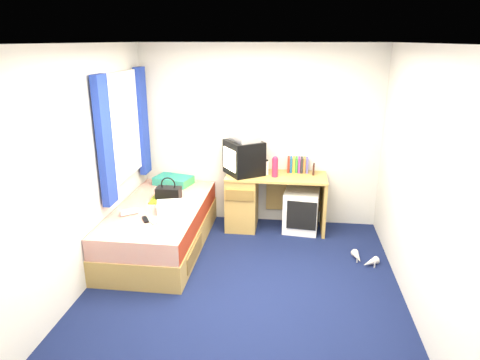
# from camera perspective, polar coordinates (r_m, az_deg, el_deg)

# --- Properties ---
(ground) EXTENTS (3.40, 3.40, 0.00)m
(ground) POSITION_cam_1_polar(r_m,az_deg,el_deg) (4.62, 0.57, -13.54)
(ground) COLOR #0C1438
(ground) RESTS_ON ground
(room_shell) EXTENTS (3.40, 3.40, 3.40)m
(room_shell) POSITION_cam_1_polar(r_m,az_deg,el_deg) (4.05, 0.63, 4.22)
(room_shell) COLOR white
(room_shell) RESTS_ON ground
(bed) EXTENTS (1.01, 2.00, 0.54)m
(bed) POSITION_cam_1_polar(r_m,az_deg,el_deg) (5.31, -10.46, -6.13)
(bed) COLOR tan
(bed) RESTS_ON ground
(pillow) EXTENTS (0.55, 0.43, 0.11)m
(pillow) POSITION_cam_1_polar(r_m,az_deg,el_deg) (5.93, -8.86, -0.06)
(pillow) COLOR #196CA4
(pillow) RESTS_ON bed
(desk) EXTENTS (1.30, 0.55, 0.75)m
(desk) POSITION_cam_1_polar(r_m,az_deg,el_deg) (5.73, 2.03, -2.49)
(desk) COLOR tan
(desk) RESTS_ON ground
(storage_cube) EXTENTS (0.49, 0.49, 0.55)m
(storage_cube) POSITION_cam_1_polar(r_m,az_deg,el_deg) (5.73, 8.17, -4.05)
(storage_cube) COLOR white
(storage_cube) RESTS_ON ground
(crt_tv) EXTENTS (0.59, 0.60, 0.44)m
(crt_tv) POSITION_cam_1_polar(r_m,az_deg,el_deg) (5.57, 0.50, 3.02)
(crt_tv) COLOR black
(crt_tv) RESTS_ON desk
(vcr) EXTENTS (0.45, 0.48, 0.07)m
(vcr) POSITION_cam_1_polar(r_m,az_deg,el_deg) (5.51, 0.55, 5.61)
(vcr) COLOR silver
(vcr) RESTS_ON crt_tv
(book_row) EXTENTS (0.27, 0.13, 0.20)m
(book_row) POSITION_cam_1_polar(r_m,az_deg,el_deg) (5.72, 7.70, 2.02)
(book_row) COLOR maroon
(book_row) RESTS_ON desk
(picture_frame) EXTENTS (0.03, 0.12, 0.14)m
(picture_frame) POSITION_cam_1_polar(r_m,az_deg,el_deg) (5.67, 9.79, 1.45)
(picture_frame) COLOR black
(picture_frame) RESTS_ON desk
(pink_water_bottle) EXTENTS (0.10, 0.10, 0.24)m
(pink_water_bottle) POSITION_cam_1_polar(r_m,az_deg,el_deg) (5.48, 4.69, 1.64)
(pink_water_bottle) COLOR #EC2145
(pink_water_bottle) RESTS_ON desk
(aerosol_can) EXTENTS (0.06, 0.06, 0.18)m
(aerosol_can) POSITION_cam_1_polar(r_m,az_deg,el_deg) (5.57, 3.59, 1.62)
(aerosol_can) COLOR white
(aerosol_can) RESTS_ON desk
(handbag) EXTENTS (0.30, 0.17, 0.28)m
(handbag) POSITION_cam_1_polar(r_m,az_deg,el_deg) (5.38, -9.51, -1.67)
(handbag) COLOR black
(handbag) RESTS_ON bed
(towel) EXTENTS (0.37, 0.34, 0.10)m
(towel) POSITION_cam_1_polar(r_m,az_deg,el_deg) (5.01, -9.21, -3.55)
(towel) COLOR silver
(towel) RESTS_ON bed
(magazine) EXTENTS (0.24, 0.30, 0.01)m
(magazine) POSITION_cam_1_polar(r_m,az_deg,el_deg) (5.37, -10.71, -2.62)
(magazine) COLOR #DCFF1C
(magazine) RESTS_ON bed
(water_bottle) EXTENTS (0.20, 0.18, 0.07)m
(water_bottle) POSITION_cam_1_polar(r_m,az_deg,el_deg) (5.00, -14.54, -4.16)
(water_bottle) COLOR silver
(water_bottle) RESTS_ON bed
(colour_swatch_fan) EXTENTS (0.20, 0.20, 0.01)m
(colour_swatch_fan) POSITION_cam_1_polar(r_m,az_deg,el_deg) (4.80, -11.81, -5.31)
(colour_swatch_fan) COLOR yellow
(colour_swatch_fan) RESTS_ON bed
(remote_control) EXTENTS (0.12, 0.16, 0.02)m
(remote_control) POSITION_cam_1_polar(r_m,az_deg,el_deg) (4.83, -12.51, -5.16)
(remote_control) COLOR black
(remote_control) RESTS_ON bed
(window_assembly) EXTENTS (0.11, 1.42, 1.40)m
(window_assembly) POSITION_cam_1_polar(r_m,az_deg,el_deg) (5.29, -15.19, 6.56)
(window_assembly) COLOR silver
(window_assembly) RESTS_ON room_shell
(white_heels) EXTENTS (0.30, 0.34, 0.09)m
(white_heels) POSITION_cam_1_polar(r_m,az_deg,el_deg) (5.16, 16.16, -10.17)
(white_heels) COLOR beige
(white_heels) RESTS_ON ground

